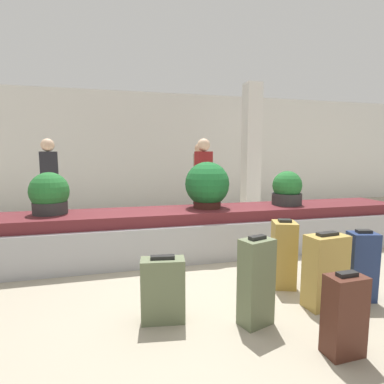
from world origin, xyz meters
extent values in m
plane|color=#9E937F|center=(0.00, 0.00, 0.00)|extent=(18.00, 18.00, 0.00)
cube|color=silver|center=(0.00, 5.67, 1.60)|extent=(18.00, 0.06, 3.20)
cube|color=#9E9EA3|center=(0.00, 1.29, 0.26)|extent=(6.96, 0.95, 0.52)
cube|color=#5B1E23|center=(0.00, 1.29, 0.60)|extent=(6.69, 0.79, 0.16)
cube|color=silver|center=(2.19, 4.00, 1.60)|extent=(0.38, 0.38, 3.20)
cube|color=#5B6647|center=(0.08, -0.66, 0.38)|extent=(0.32, 0.26, 0.76)
cube|color=black|center=(0.08, -0.66, 0.77)|extent=(0.17, 0.11, 0.03)
cube|color=navy|center=(1.31, -0.51, 0.35)|extent=(0.30, 0.25, 0.70)
cube|color=black|center=(1.31, -0.51, 0.71)|extent=(0.16, 0.10, 0.03)
cube|color=#A3843D|center=(0.72, -0.04, 0.37)|extent=(0.32, 0.33, 0.74)
cube|color=black|center=(0.72, -0.04, 0.75)|extent=(0.16, 0.13, 0.03)
cube|color=#472319|center=(0.52, -1.19, 0.30)|extent=(0.28, 0.19, 0.60)
cube|color=black|center=(0.52, -1.19, 0.62)|extent=(0.15, 0.07, 0.03)
cube|color=#5B6647|center=(-0.69, -0.42, 0.28)|extent=(0.40, 0.23, 0.57)
cube|color=black|center=(-0.69, -0.42, 0.58)|extent=(0.22, 0.09, 0.03)
cube|color=#A3843D|center=(0.86, -0.55, 0.35)|extent=(0.41, 0.26, 0.71)
cube|color=black|center=(0.86, -0.55, 0.72)|extent=(0.22, 0.10, 0.03)
cylinder|color=#381914|center=(0.24, 1.33, 0.77)|extent=(0.41, 0.41, 0.18)
sphere|color=#195B28|center=(0.24, 1.33, 1.04)|extent=(0.66, 0.66, 0.66)
cylinder|color=#2D2D2D|center=(-1.94, 1.40, 0.76)|extent=(0.44, 0.44, 0.16)
sphere|color=#236B2D|center=(-1.94, 1.40, 0.98)|extent=(0.51, 0.51, 0.51)
cylinder|color=#2D2D2D|center=(1.56, 1.30, 0.77)|extent=(0.46, 0.46, 0.18)
sphere|color=#236B2D|center=(1.56, 1.30, 0.99)|extent=(0.46, 0.46, 0.46)
cylinder|color=#282833|center=(-2.44, 3.42, 0.43)|extent=(0.11, 0.11, 0.86)
cylinder|color=#282833|center=(-2.24, 3.42, 0.43)|extent=(0.11, 0.11, 0.86)
cube|color=#232328|center=(-2.34, 3.42, 1.20)|extent=(0.35, 0.25, 0.68)
sphere|color=beige|center=(-2.34, 3.42, 1.66)|extent=(0.25, 0.25, 0.25)
cylinder|color=#282833|center=(0.74, 3.90, 0.42)|extent=(0.11, 0.11, 0.84)
cylinder|color=#282833|center=(0.94, 3.90, 0.42)|extent=(0.11, 0.11, 0.84)
cube|color=gray|center=(0.84, 3.90, 1.17)|extent=(0.35, 0.35, 0.66)
sphere|color=tan|center=(0.84, 3.90, 1.62)|extent=(0.24, 0.24, 0.24)
cylinder|color=#282833|center=(0.50, 2.76, 0.43)|extent=(0.11, 0.11, 0.86)
cylinder|color=#282833|center=(0.70, 2.76, 0.43)|extent=(0.11, 0.11, 0.86)
cube|color=maroon|center=(0.60, 2.76, 1.20)|extent=(0.36, 0.27, 0.68)
sphere|color=beige|center=(0.60, 2.76, 1.66)|extent=(0.25, 0.25, 0.25)
camera|label=1|loc=(-1.05, -2.91, 1.46)|focal=28.00mm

